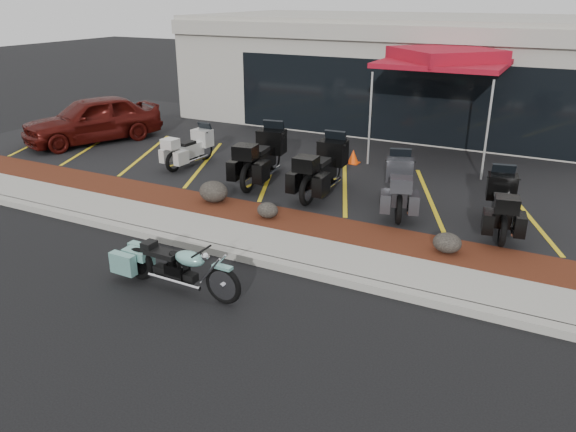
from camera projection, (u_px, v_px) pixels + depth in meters
The scene contains 18 objects.
ground at pixel (227, 282), 9.97m from camera, with size 90.00×90.00×0.00m, color black.
curb at pixel (253, 258), 10.69m from camera, with size 24.00×0.25×0.15m, color gray.
sidewalk at pixel (271, 245), 11.27m from camera, with size 24.00×1.20×0.15m, color gray.
mulch_bed at pixel (297, 224), 12.26m from camera, with size 24.00×1.20×0.16m, color #38120C.
upper_lot at pixel (377, 163), 16.72m from camera, with size 26.00×9.60×0.15m, color black.
dealership_building at pixel (434, 72), 21.18m from camera, with size 18.00×8.16×4.00m.
boulder_left at pixel (214, 192), 13.26m from camera, with size 0.71×0.59×0.50m, color black.
boulder_mid at pixel (268, 210), 12.35m from camera, with size 0.48×0.40×0.34m, color black.
boulder_right at pixel (447, 243), 10.68m from camera, with size 0.55×0.46×0.39m, color black.
hero_cruiser at pixel (223, 279), 9.11m from camera, with size 2.56×0.65×0.90m, color #69A39A, non-canonical shape.
touring_white at pixel (205, 141), 16.52m from camera, with size 1.94×0.74×1.13m, color silver, non-canonical shape.
touring_black_front at pixel (274, 146), 15.32m from camera, with size 2.51×0.96×1.46m, color black, non-canonical shape.
touring_black_mid at pixel (335, 158), 14.36m from camera, with size 2.44×0.93×1.42m, color black, non-canonical shape.
touring_grey at pixel (399, 174), 13.31m from camera, with size 2.18×0.83×1.27m, color #2C2D31, non-canonical shape.
touring_black_rear at pixel (501, 191), 12.18m from camera, with size 2.14×0.82×1.24m, color black, non-canonical shape.
parked_car at pixel (92, 119), 18.49m from camera, with size 1.78×4.43×1.51m, color #440D09.
traffic_cone at pixel (353, 156), 16.32m from camera, with size 0.33×0.33×0.40m, color #F54508.
popup_canopy at pixel (445, 59), 15.90m from camera, with size 4.50×4.50×3.18m.
Camera 1 is at (4.99, -7.36, 4.78)m, focal length 35.00 mm.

